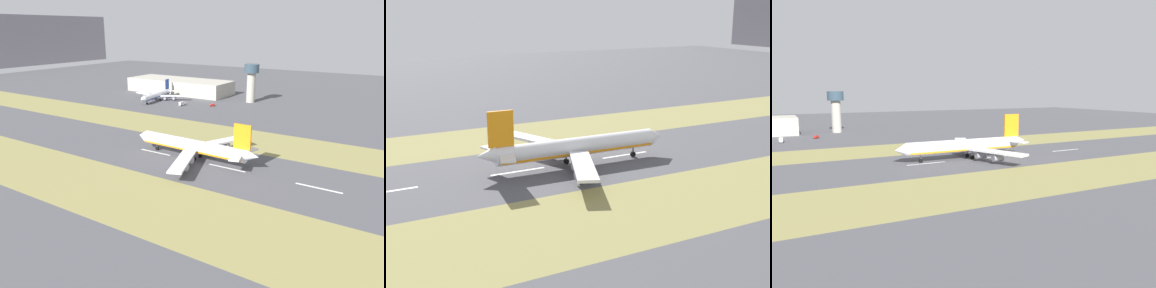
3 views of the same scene
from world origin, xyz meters
TOP-DOWN VIEW (x-y plane):
  - ground_plane at (0.00, 0.00)m, footprint 800.00×800.00m
  - grass_median_west at (-45.00, 0.00)m, footprint 40.00×600.00m
  - grass_median_east at (45.00, 0.00)m, footprint 40.00×600.00m
  - centreline_dash_near at (0.00, -58.29)m, footprint 1.20×18.00m
  - centreline_dash_mid at (0.00, -18.29)m, footprint 1.20×18.00m
  - centreline_dash_far at (0.00, 21.71)m, footprint 1.20×18.00m
  - airplane_main_jet at (2.55, -0.19)m, footprint 64.12×67.12m
  - terminal_building at (153.60, 113.44)m, footprint 36.00×99.28m
  - control_tower at (145.65, 36.74)m, footprint 12.00×12.00m
  - airplane_parked_apron at (110.05, 106.40)m, footprint 51.83×48.92m
  - service_truck at (102.84, 76.06)m, footprint 6.23×3.19m
  - apron_car at (114.20, 54.86)m, footprint 4.58×4.12m

SIDE VIEW (x-z plane):
  - ground_plane at x=0.00m, z-range 0.00..0.00m
  - grass_median_west at x=-45.00m, z-range 0.00..0.01m
  - grass_median_east at x=45.00m, z-range 0.00..0.01m
  - centreline_dash_near at x=0.00m, z-range 0.00..0.01m
  - centreline_dash_mid at x=0.00m, z-range 0.00..0.01m
  - centreline_dash_far at x=0.00m, z-range 0.00..0.01m
  - apron_car at x=114.20m, z-range -0.01..2.02m
  - service_truck at x=102.84m, z-range 0.12..3.22m
  - airplane_parked_apron at x=110.05m, z-range -3.16..12.48m
  - airplane_main_jet at x=2.55m, z-range -4.08..16.12m
  - terminal_building at x=153.60m, z-range 0.00..12.56m
  - control_tower at x=145.65m, z-range 3.62..34.69m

